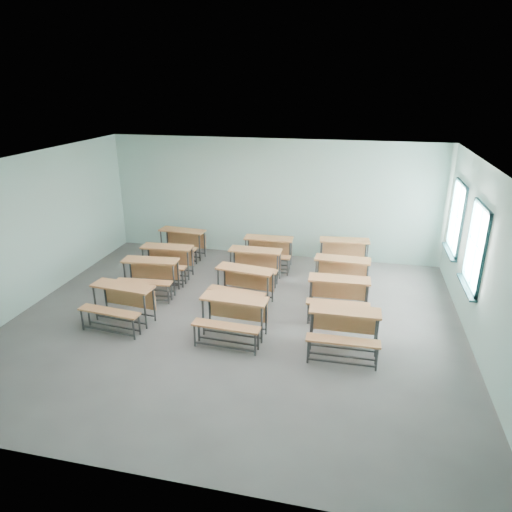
{
  "coord_description": "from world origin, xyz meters",
  "views": [
    {
      "loc": [
        2.23,
        -7.89,
        4.57
      ],
      "look_at": [
        0.18,
        1.2,
        1.0
      ],
      "focal_mm": 32.0,
      "sensor_mm": 36.0,
      "label": 1
    }
  ],
  "objects_px": {
    "desk_unit_r0c0": "(121,299)",
    "desk_unit_r1c0": "(150,272)",
    "desk_unit_r0c2": "(344,326)",
    "desk_unit_r1c2": "(339,292)",
    "desk_unit_r3c0": "(181,240)",
    "desk_unit_r2c0": "(166,258)",
    "desk_unit_r2c1": "(254,261)",
    "desk_unit_r3c2": "(344,250)",
    "desk_unit_r0c1": "(233,313)",
    "desk_unit_r1c1": "(243,281)",
    "desk_unit_r3c1": "(268,248)",
    "desk_unit_r2c2": "(342,271)"
  },
  "relations": [
    {
      "from": "desk_unit_r0c1",
      "to": "desk_unit_r3c2",
      "type": "distance_m",
      "value": 4.31
    },
    {
      "from": "desk_unit_r0c2",
      "to": "desk_unit_r1c0",
      "type": "distance_m",
      "value": 4.67
    },
    {
      "from": "desk_unit_r1c0",
      "to": "desk_unit_r2c2",
      "type": "xyz_separation_m",
      "value": [
        4.26,
        1.04,
        0.0
      ]
    },
    {
      "from": "desk_unit_r1c2",
      "to": "desk_unit_r3c0",
      "type": "height_order",
      "value": "same"
    },
    {
      "from": "desk_unit_r2c1",
      "to": "desk_unit_r2c2",
      "type": "bearing_deg",
      "value": -3.95
    },
    {
      "from": "desk_unit_r1c2",
      "to": "desk_unit_r2c1",
      "type": "relative_size",
      "value": 1.02
    },
    {
      "from": "desk_unit_r1c0",
      "to": "desk_unit_r2c2",
      "type": "height_order",
      "value": "same"
    },
    {
      "from": "desk_unit_r1c1",
      "to": "desk_unit_r2c2",
      "type": "bearing_deg",
      "value": 35.34
    },
    {
      "from": "desk_unit_r0c0",
      "to": "desk_unit_r1c1",
      "type": "height_order",
      "value": "same"
    },
    {
      "from": "desk_unit_r2c0",
      "to": "desk_unit_r3c0",
      "type": "bearing_deg",
      "value": 93.83
    },
    {
      "from": "desk_unit_r1c1",
      "to": "desk_unit_r2c0",
      "type": "relative_size",
      "value": 1.06
    },
    {
      "from": "desk_unit_r0c2",
      "to": "desk_unit_r3c0",
      "type": "bearing_deg",
      "value": 139.51
    },
    {
      "from": "desk_unit_r0c2",
      "to": "desk_unit_r2c1",
      "type": "relative_size",
      "value": 1.01
    },
    {
      "from": "desk_unit_r1c0",
      "to": "desk_unit_r3c1",
      "type": "bearing_deg",
      "value": 37.67
    },
    {
      "from": "desk_unit_r2c0",
      "to": "desk_unit_r3c2",
      "type": "relative_size",
      "value": 0.97
    },
    {
      "from": "desk_unit_r3c0",
      "to": "desk_unit_r2c2",
      "type": "bearing_deg",
      "value": -10.52
    },
    {
      "from": "desk_unit_r1c2",
      "to": "desk_unit_r0c1",
      "type": "bearing_deg",
      "value": -146.5
    },
    {
      "from": "desk_unit_r0c2",
      "to": "desk_unit_r2c2",
      "type": "bearing_deg",
      "value": 92.78
    },
    {
      "from": "desk_unit_r2c0",
      "to": "desk_unit_r2c1",
      "type": "xyz_separation_m",
      "value": [
        2.17,
        0.26,
        0.0
      ]
    },
    {
      "from": "desk_unit_r3c0",
      "to": "desk_unit_r2c1",
      "type": "bearing_deg",
      "value": -20.02
    },
    {
      "from": "desk_unit_r2c1",
      "to": "desk_unit_r3c0",
      "type": "distance_m",
      "value": 2.55
    },
    {
      "from": "desk_unit_r1c2",
      "to": "desk_unit_r3c2",
      "type": "distance_m",
      "value": 2.53
    },
    {
      "from": "desk_unit_r3c2",
      "to": "desk_unit_r2c1",
      "type": "bearing_deg",
      "value": -155.09
    },
    {
      "from": "desk_unit_r1c1",
      "to": "desk_unit_r3c0",
      "type": "xyz_separation_m",
      "value": [
        -2.34,
        2.29,
        0.0
      ]
    },
    {
      "from": "desk_unit_r2c1",
      "to": "desk_unit_r3c1",
      "type": "height_order",
      "value": "same"
    },
    {
      "from": "desk_unit_r0c2",
      "to": "desk_unit_r1c2",
      "type": "xyz_separation_m",
      "value": [
        -0.17,
        1.38,
        0.0
      ]
    },
    {
      "from": "desk_unit_r1c2",
      "to": "desk_unit_r0c2",
      "type": "bearing_deg",
      "value": -85.05
    },
    {
      "from": "desk_unit_r2c1",
      "to": "desk_unit_r3c2",
      "type": "bearing_deg",
      "value": 30.55
    },
    {
      "from": "desk_unit_r1c2",
      "to": "desk_unit_r3c1",
      "type": "xyz_separation_m",
      "value": [
        -1.93,
        2.25,
        0.0
      ]
    },
    {
      "from": "desk_unit_r0c1",
      "to": "desk_unit_r0c0",
      "type": "bearing_deg",
      "value": -178.21
    },
    {
      "from": "desk_unit_r0c1",
      "to": "desk_unit_r1c2",
      "type": "xyz_separation_m",
      "value": [
        1.89,
        1.35,
        0.0
      ]
    },
    {
      "from": "desk_unit_r0c2",
      "to": "desk_unit_r3c0",
      "type": "xyz_separation_m",
      "value": [
        -4.56,
        3.76,
        0.0
      ]
    },
    {
      "from": "desk_unit_r2c0",
      "to": "desk_unit_r0c2",
      "type": "bearing_deg",
      "value": -30.89
    },
    {
      "from": "desk_unit_r0c0",
      "to": "desk_unit_r1c0",
      "type": "relative_size",
      "value": 1.01
    },
    {
      "from": "desk_unit_r1c2",
      "to": "desk_unit_r3c1",
      "type": "relative_size",
      "value": 1.0
    },
    {
      "from": "desk_unit_r1c2",
      "to": "desk_unit_r2c1",
      "type": "xyz_separation_m",
      "value": [
        -2.08,
        1.3,
        0.0
      ]
    },
    {
      "from": "desk_unit_r0c0",
      "to": "desk_unit_r2c0",
      "type": "height_order",
      "value": "same"
    },
    {
      "from": "desk_unit_r3c2",
      "to": "desk_unit_r0c1",
      "type": "bearing_deg",
      "value": -121.6
    },
    {
      "from": "desk_unit_r2c2",
      "to": "desk_unit_r3c0",
      "type": "xyz_separation_m",
      "value": [
        -4.39,
        1.23,
        0.0
      ]
    },
    {
      "from": "desk_unit_r0c0",
      "to": "desk_unit_r2c2",
      "type": "bearing_deg",
      "value": 36.01
    },
    {
      "from": "desk_unit_r0c1",
      "to": "desk_unit_r1c1",
      "type": "xyz_separation_m",
      "value": [
        -0.16,
        1.43,
        0.0
      ]
    },
    {
      "from": "desk_unit_r2c0",
      "to": "desk_unit_r2c1",
      "type": "relative_size",
      "value": 1.02
    },
    {
      "from": "desk_unit_r2c0",
      "to": "desk_unit_r2c1",
      "type": "bearing_deg",
      "value": 4.76
    },
    {
      "from": "desk_unit_r0c0",
      "to": "desk_unit_r2c1",
      "type": "height_order",
      "value": "same"
    },
    {
      "from": "desk_unit_r3c1",
      "to": "desk_unit_r3c0",
      "type": "bearing_deg",
      "value": 174.76
    },
    {
      "from": "desk_unit_r1c1",
      "to": "desk_unit_r2c0",
      "type": "xyz_separation_m",
      "value": [
        -2.2,
        0.95,
        0.0
      ]
    },
    {
      "from": "desk_unit_r2c0",
      "to": "desk_unit_r2c1",
      "type": "distance_m",
      "value": 2.18
    },
    {
      "from": "desk_unit_r0c1",
      "to": "desk_unit_r3c1",
      "type": "distance_m",
      "value": 3.6
    },
    {
      "from": "desk_unit_r3c2",
      "to": "desk_unit_r1c0",
      "type": "bearing_deg",
      "value": -156.05
    },
    {
      "from": "desk_unit_r3c1",
      "to": "desk_unit_r3c2",
      "type": "xyz_separation_m",
      "value": [
        1.94,
        0.27,
        0.0
      ]
    }
  ]
}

